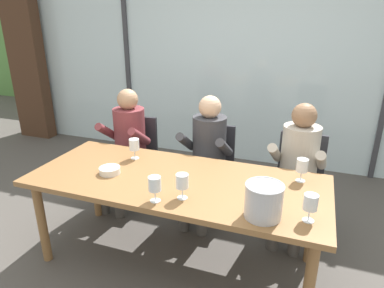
{
  "coord_description": "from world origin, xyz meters",
  "views": [
    {
      "loc": [
        0.9,
        -2.11,
        1.89
      ],
      "look_at": [
        0.0,
        0.35,
        0.89
      ],
      "focal_mm": 31.94,
      "sensor_mm": 36.0,
      "label": 1
    }
  ],
  "objects": [
    {
      "name": "ground",
      "position": [
        0.0,
        1.0,
        0.0
      ],
      "size": [
        14.0,
        14.0,
        0.0
      ],
      "primitive_type": "plane",
      "color": "#4C4742"
    },
    {
      "name": "wine_glass_spare_empty",
      "position": [
        0.15,
        -0.25,
        0.86
      ],
      "size": [
        0.08,
        0.08,
        0.17
      ],
      "color": "silver",
      "rests_on": "dining_table"
    },
    {
      "name": "ice_bucket_primary",
      "position": [
        0.69,
        -0.29,
        0.85
      ],
      "size": [
        0.23,
        0.23,
        0.22
      ],
      "color": "#B7B7BC",
      "rests_on": "dining_table"
    },
    {
      "name": "hillside_vineyard",
      "position": [
        0.0,
        5.35,
        1.07
      ],
      "size": [
        13.41,
        2.4,
        2.13
      ],
      "primitive_type": "cube",
      "color": "#568942",
      "rests_on": "ground"
    },
    {
      "name": "tasting_bowl",
      "position": [
        -0.51,
        -0.09,
        0.77
      ],
      "size": [
        0.16,
        0.16,
        0.05
      ],
      "primitive_type": "cylinder",
      "color": "silver",
      "rests_on": "dining_table"
    },
    {
      "name": "chair_left_of_center",
      "position": [
        0.02,
        0.85,
        0.51
      ],
      "size": [
        0.48,
        0.48,
        0.88
      ],
      "rotation": [
        0.0,
        0.0,
        0.09
      ],
      "color": "#232328",
      "rests_on": "ground"
    },
    {
      "name": "window_mullion_left",
      "position": [
        -1.67,
        2.24,
        1.3
      ],
      "size": [
        0.06,
        0.06,
        2.6
      ],
      "primitive_type": "cube",
      "color": "#38383D",
      "rests_on": "ground"
    },
    {
      "name": "chair_center",
      "position": [
        0.85,
        0.88,
        0.51
      ],
      "size": [
        0.45,
        0.45,
        0.88
      ],
      "rotation": [
        0.0,
        0.0,
        -0.01
      ],
      "color": "#232328",
      "rests_on": "ground"
    },
    {
      "name": "chair_near_curtain",
      "position": [
        -0.83,
        0.85,
        0.51
      ],
      "size": [
        0.48,
        0.48,
        0.88
      ],
      "rotation": [
        0.0,
        0.0,
        0.09
      ],
      "color": "#232328",
      "rests_on": "ground"
    },
    {
      "name": "wine_glass_by_right_taster",
      "position": [
        0.87,
        0.28,
        0.86
      ],
      "size": [
        0.08,
        0.08,
        0.17
      ],
      "color": "silver",
      "rests_on": "dining_table"
    },
    {
      "name": "person_beige_jumper",
      "position": [
        0.83,
        0.73,
        0.69
      ],
      "size": [
        0.49,
        0.63,
        1.2
      ],
      "rotation": [
        0.0,
        0.0,
        -0.1
      ],
      "color": "#B7AD9E",
      "rests_on": "ground"
    },
    {
      "name": "window_glass_panel",
      "position": [
        0.0,
        2.26,
        1.3
      ],
      "size": [
        7.41,
        0.03,
        2.6
      ],
      "primitive_type": "cube",
      "color": "silver",
      "rests_on": "ground"
    },
    {
      "name": "wine_glass_by_left_taster",
      "position": [
        0.95,
        -0.25,
        0.86
      ],
      "size": [
        0.08,
        0.08,
        0.17
      ],
      "color": "silver",
      "rests_on": "dining_table"
    },
    {
      "name": "person_charcoal_jacket",
      "position": [
        0.0,
        0.73,
        0.69
      ],
      "size": [
        0.48,
        0.62,
        1.2
      ],
      "rotation": [
        0.0,
        0.0,
        -0.06
      ],
      "color": "#38383D",
      "rests_on": "ground"
    },
    {
      "name": "dining_table",
      "position": [
        0.0,
        0.0,
        0.67
      ],
      "size": [
        2.21,
        0.91,
        0.74
      ],
      "color": "olive",
      "rests_on": "ground"
    },
    {
      "name": "wine_glass_near_bucket",
      "position": [
        0.0,
        -0.35,
        0.86
      ],
      "size": [
        0.08,
        0.08,
        0.17
      ],
      "color": "silver",
      "rests_on": "dining_table"
    },
    {
      "name": "curtain_heavy_drape",
      "position": [
        -3.36,
        2.08,
        1.3
      ],
      "size": [
        0.56,
        0.2,
        2.6
      ],
      "primitive_type": "cube",
      "color": "#472D1E",
      "rests_on": "ground"
    },
    {
      "name": "wine_glass_center_pour",
      "position": [
        -0.47,
        0.23,
        0.86
      ],
      "size": [
        0.08,
        0.08,
        0.17
      ],
      "color": "silver",
      "rests_on": "dining_table"
    },
    {
      "name": "person_maroon_top",
      "position": [
        -0.86,
        0.73,
        0.69
      ],
      "size": [
        0.48,
        0.62,
        1.2
      ],
      "rotation": [
        0.0,
        0.0,
        -0.05
      ],
      "color": "brown",
      "rests_on": "ground"
    }
  ]
}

